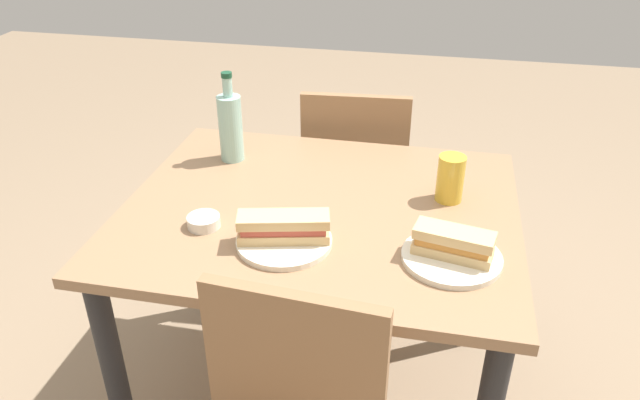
% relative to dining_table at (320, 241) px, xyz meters
% --- Properties ---
extents(ground_plane, '(8.00, 8.00, 0.00)m').
position_rel_dining_table_xyz_m(ground_plane, '(0.00, 0.00, -0.63)').
color(ground_plane, '#8C755B').
extents(dining_table, '(1.07, 0.88, 0.74)m').
position_rel_dining_table_xyz_m(dining_table, '(0.00, 0.00, 0.00)').
color(dining_table, '#997251').
rests_on(dining_table, ground).
extents(chair_far, '(0.43, 0.43, 0.87)m').
position_rel_dining_table_xyz_m(chair_far, '(0.01, 0.64, -0.13)').
color(chair_far, '#936B47').
rests_on(chair_far, ground).
extents(plate_near, '(0.24, 0.24, 0.01)m').
position_rel_dining_table_xyz_m(plate_near, '(0.36, -0.18, 0.12)').
color(plate_near, silver).
rests_on(plate_near, dining_table).
extents(baguette_sandwich_near, '(0.20, 0.11, 0.07)m').
position_rel_dining_table_xyz_m(baguette_sandwich_near, '(0.36, -0.18, 0.16)').
color(baguette_sandwich_near, '#DBB77A').
rests_on(baguette_sandwich_near, plate_near).
extents(knife_near, '(0.18, 0.01, 0.01)m').
position_rel_dining_table_xyz_m(knife_near, '(0.36, -0.13, 0.13)').
color(knife_near, silver).
rests_on(knife_near, plate_near).
extents(plate_far, '(0.24, 0.24, 0.01)m').
position_rel_dining_table_xyz_m(plate_far, '(-0.05, -0.20, 0.12)').
color(plate_far, silver).
rests_on(plate_far, dining_table).
extents(baguette_sandwich_far, '(0.23, 0.12, 0.07)m').
position_rel_dining_table_xyz_m(baguette_sandwich_far, '(-0.05, -0.20, 0.16)').
color(baguette_sandwich_far, '#DBB77A').
rests_on(baguette_sandwich_far, plate_far).
extents(knife_far, '(0.17, 0.08, 0.01)m').
position_rel_dining_table_xyz_m(knife_far, '(-0.07, -0.15, 0.13)').
color(knife_far, silver).
rests_on(knife_far, plate_far).
extents(water_bottle, '(0.07, 0.07, 0.28)m').
position_rel_dining_table_xyz_m(water_bottle, '(-0.33, 0.23, 0.23)').
color(water_bottle, '#99C6B7').
rests_on(water_bottle, dining_table).
extents(beer_glass, '(0.07, 0.07, 0.13)m').
position_rel_dining_table_xyz_m(beer_glass, '(0.34, 0.11, 0.18)').
color(beer_glass, gold).
rests_on(beer_glass, dining_table).
extents(olive_bowl, '(0.09, 0.09, 0.03)m').
position_rel_dining_table_xyz_m(olive_bowl, '(-0.27, -0.16, 0.13)').
color(olive_bowl, silver).
rests_on(olive_bowl, dining_table).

